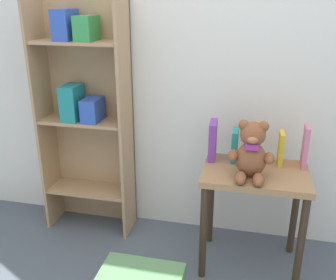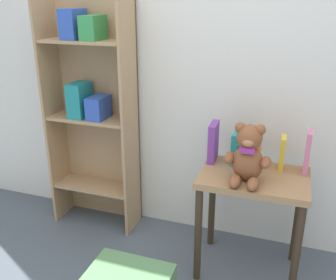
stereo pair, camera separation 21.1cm
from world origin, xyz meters
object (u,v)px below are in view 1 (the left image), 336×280
(book_standing_yellow, at_px, (281,148))
(display_table, at_px, (254,189))
(book_standing_purple, at_px, (213,140))
(teddy_bear, at_px, (251,152))
(book_standing_teal, at_px, (235,145))
(book_standing_orange, at_px, (258,143))
(book_standing_pink, at_px, (305,146))
(bookshelf_side, at_px, (86,107))

(book_standing_yellow, bearing_deg, display_table, -136.11)
(book_standing_purple, bearing_deg, teddy_bear, -45.06)
(book_standing_teal, relative_size, book_standing_orange, 0.78)
(teddy_bear, relative_size, book_standing_orange, 1.31)
(book_standing_orange, bearing_deg, teddy_bear, -99.91)
(display_table, distance_m, book_standing_teal, 0.27)
(book_standing_purple, relative_size, book_standing_pink, 0.95)
(book_standing_purple, height_order, book_standing_orange, book_standing_orange)
(book_standing_teal, bearing_deg, book_standing_pink, 1.03)
(book_standing_orange, bearing_deg, bookshelf_side, 174.09)
(book_standing_teal, xyz_separation_m, book_standing_pink, (0.38, -0.00, 0.03))
(bookshelf_side, height_order, book_standing_orange, bookshelf_side)
(book_standing_purple, xyz_separation_m, book_standing_yellow, (0.38, 0.01, -0.02))
(book_standing_teal, distance_m, book_standing_orange, 0.13)
(book_standing_teal, height_order, book_standing_yellow, book_standing_yellow)
(teddy_bear, relative_size, book_standing_purple, 1.37)
(book_standing_teal, bearing_deg, bookshelf_side, 175.55)
(display_table, distance_m, book_standing_pink, 0.36)
(book_standing_purple, bearing_deg, display_table, -27.81)
(book_standing_orange, bearing_deg, book_standing_pink, -0.06)
(bookshelf_side, height_order, book_standing_yellow, bookshelf_side)
(bookshelf_side, relative_size, book_standing_yellow, 8.14)
(book_standing_purple, distance_m, book_standing_orange, 0.25)
(book_standing_orange, height_order, book_standing_pink, book_standing_pink)
(book_standing_orange, relative_size, book_standing_pink, 0.99)
(bookshelf_side, distance_m, teddy_bear, 1.08)
(display_table, xyz_separation_m, book_standing_teal, (-0.13, 0.12, 0.20))
(book_standing_yellow, bearing_deg, book_standing_pink, -4.27)
(teddy_bear, distance_m, book_standing_yellow, 0.26)
(bookshelf_side, height_order, book_standing_pink, bookshelf_side)
(teddy_bear, distance_m, book_standing_purple, 0.30)
(book_standing_purple, xyz_separation_m, book_standing_teal, (0.13, 0.00, -0.02))
(display_table, xyz_separation_m, book_standing_pink, (0.25, 0.12, 0.23))
(teddy_bear, relative_size, book_standing_pink, 1.30)
(book_standing_teal, bearing_deg, book_standing_yellow, 2.41)
(bookshelf_side, distance_m, book_standing_teal, 0.95)
(bookshelf_side, distance_m, book_standing_pink, 1.32)
(display_table, relative_size, book_standing_purple, 2.73)
(book_standing_orange, distance_m, book_standing_pink, 0.25)
(teddy_bear, height_order, book_standing_pink, teddy_bear)
(book_standing_teal, relative_size, book_standing_yellow, 0.98)
(display_table, relative_size, teddy_bear, 1.99)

